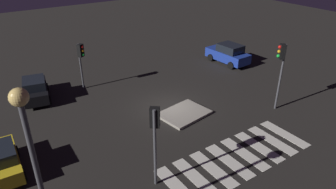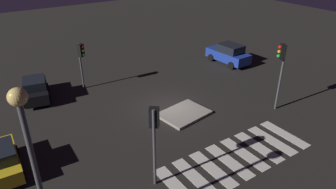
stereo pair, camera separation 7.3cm
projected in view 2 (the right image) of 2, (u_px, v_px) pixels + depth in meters
name	position (u px, v px, depth m)	size (l,w,h in m)	color
ground_plane	(168.00, 107.00, 21.96)	(80.00, 80.00, 0.00)	black
traffic_island	(184.00, 114.00, 20.97)	(3.52, 2.86, 0.18)	gray
car_blue	(229.00, 54.00, 29.25)	(2.22, 4.38, 1.87)	#1E389E
car_black	(35.00, 89.00, 22.70)	(2.35, 4.05, 1.68)	black
car_yellow	(1.00, 160.00, 15.52)	(1.84, 3.74, 1.61)	gold
traffic_light_east	(281.00, 61.00, 20.17)	(0.53, 0.54, 4.67)	#47474C
traffic_light_south	(154.00, 128.00, 13.86)	(0.54, 0.53, 4.14)	#47474C
traffic_light_west	(81.00, 55.00, 23.42)	(0.54, 0.53, 3.66)	#47474C
street_lamp	(31.00, 151.00, 9.57)	(0.56, 0.56, 7.02)	#47474C
crosswalk_near	(237.00, 157.00, 16.92)	(8.75, 3.20, 0.02)	silver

